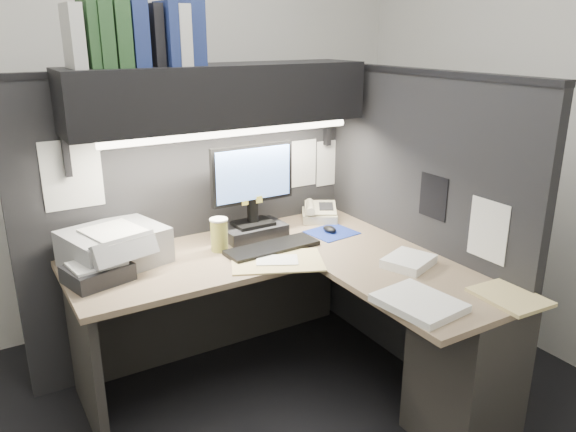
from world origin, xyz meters
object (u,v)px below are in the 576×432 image
at_px(overhead_shelf, 220,95).
at_px(keyboard, 272,248).
at_px(telephone, 319,213).
at_px(notebook_stack, 98,273).
at_px(coffee_cup, 219,236).
at_px(printer, 114,247).
at_px(monitor, 253,201).
at_px(desk, 351,330).

distance_m(overhead_shelf, keyboard, 0.82).
bearing_deg(telephone, notebook_stack, -140.55).
bearing_deg(coffee_cup, keyboard, -29.33).
relative_size(overhead_shelf, printer, 3.56).
bearing_deg(monitor, telephone, 5.43).
xyz_separation_m(overhead_shelf, monitor, (0.14, -0.05, -0.57)).
bearing_deg(keyboard, printer, 159.69).
distance_m(keyboard, printer, 0.78).
relative_size(desk, notebook_stack, 6.41).
relative_size(overhead_shelf, coffee_cup, 9.52).
distance_m(desk, coffee_cup, 0.81).
bearing_deg(desk, printer, 141.92).
xyz_separation_m(monitor, keyboard, (-0.01, -0.23, -0.19)).
distance_m(telephone, coffee_cup, 0.73).
relative_size(desk, telephone, 8.09).
distance_m(monitor, printer, 0.76).
height_order(printer, notebook_stack, printer).
relative_size(keyboard, telephone, 2.35).
height_order(keyboard, telephone, telephone).
xyz_separation_m(overhead_shelf, telephone, (0.62, 0.00, -0.73)).
bearing_deg(printer, telephone, -12.62).
bearing_deg(telephone, coffee_cup, -137.67).
xyz_separation_m(keyboard, telephone, (0.48, 0.28, 0.03)).
height_order(desk, keyboard, keyboard).
relative_size(monitor, telephone, 2.44).
distance_m(overhead_shelf, printer, 0.91).
bearing_deg(notebook_stack, monitor, 10.02).
relative_size(overhead_shelf, monitor, 3.02).
xyz_separation_m(keyboard, notebook_stack, (-0.86, 0.07, 0.03)).
xyz_separation_m(overhead_shelf, coffee_cup, (-0.10, -0.15, -0.69)).
xyz_separation_m(keyboard, printer, (-0.74, 0.24, 0.08)).
bearing_deg(printer, desk, -52.79).
bearing_deg(overhead_shelf, desk, -68.21).
height_order(telephone, coffee_cup, coffee_cup).
bearing_deg(telephone, monitor, -142.84).
height_order(desk, notebook_stack, notebook_stack).
bearing_deg(coffee_cup, telephone, 11.67).
xyz_separation_m(desk, overhead_shelf, (-0.30, 0.75, 1.06)).
height_order(monitor, printer, monitor).
distance_m(printer, notebook_stack, 0.21).
distance_m(keyboard, notebook_stack, 0.87).
height_order(monitor, notebook_stack, monitor).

